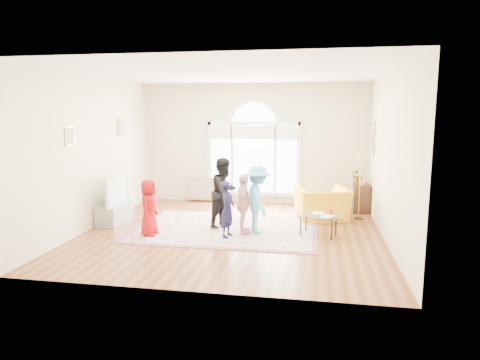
% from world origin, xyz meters
% --- Properties ---
extents(ground, '(6.00, 6.00, 0.00)m').
position_xyz_m(ground, '(0.00, 0.00, 0.00)').
color(ground, '#593013').
rests_on(ground, ground).
extents(room_shell, '(6.00, 6.00, 6.00)m').
position_xyz_m(room_shell, '(0.01, 2.83, 1.57)').
color(room_shell, beige).
rests_on(room_shell, ground).
extents(area_rug, '(3.60, 2.60, 0.02)m').
position_xyz_m(area_rug, '(-0.18, 0.24, 0.01)').
color(area_rug, beige).
rests_on(area_rug, ground).
extents(rug_border, '(3.80, 2.80, 0.01)m').
position_xyz_m(rug_border, '(-0.18, 0.24, 0.01)').
color(rug_border, '#875262').
rests_on(rug_border, ground).
extents(tv_console, '(0.45, 1.00, 0.42)m').
position_xyz_m(tv_console, '(-2.75, 0.30, 0.21)').
color(tv_console, gray).
rests_on(tv_console, ground).
extents(television, '(0.17, 1.12, 0.64)m').
position_xyz_m(television, '(-2.74, 0.30, 0.74)').
color(television, black).
rests_on(television, tv_console).
extents(coffee_table, '(1.11, 0.87, 0.54)m').
position_xyz_m(coffee_table, '(1.73, 0.05, 0.40)').
color(coffee_table, silver).
rests_on(coffee_table, ground).
extents(armchair, '(1.36, 1.26, 0.74)m').
position_xyz_m(armchair, '(1.82, 1.39, 0.37)').
color(armchair, yellow).
rests_on(armchair, ground).
extents(side_cabinet, '(0.40, 0.50, 0.70)m').
position_xyz_m(side_cabinet, '(2.78, 2.31, 0.35)').
color(side_cabinet, black).
rests_on(side_cabinet, ground).
extents(floor_lamp, '(0.26, 0.26, 1.51)m').
position_xyz_m(floor_lamp, '(2.66, 1.61, 1.28)').
color(floor_lamp, black).
rests_on(floor_lamp, ground).
extents(plant_pedestal, '(0.20, 0.20, 0.70)m').
position_xyz_m(plant_pedestal, '(2.70, 2.47, 0.35)').
color(plant_pedestal, white).
rests_on(plant_pedestal, ground).
extents(potted_plant, '(0.37, 0.33, 0.40)m').
position_xyz_m(potted_plant, '(2.70, 2.47, 0.90)').
color(potted_plant, '#33722D').
rests_on(potted_plant, plant_pedestal).
extents(leaning_picture, '(0.80, 0.14, 0.62)m').
position_xyz_m(leaning_picture, '(-1.46, 2.90, 0.00)').
color(leaning_picture, tan).
rests_on(leaning_picture, ground).
extents(child_red, '(0.39, 0.57, 1.12)m').
position_xyz_m(child_red, '(-1.59, -0.54, 0.58)').
color(child_red, '#A30B10').
rests_on(child_red, area_rug).
extents(child_navy, '(0.34, 0.45, 1.11)m').
position_xyz_m(child_navy, '(-0.03, -0.39, 0.57)').
color(child_navy, '#161636').
rests_on(child_navy, area_rug).
extents(child_black, '(0.81, 0.89, 1.48)m').
position_xyz_m(child_black, '(-0.24, 0.36, 0.76)').
color(child_black, black).
rests_on(child_black, area_rug).
extents(child_pink, '(0.42, 0.75, 1.21)m').
position_xyz_m(child_pink, '(0.24, -0.11, 0.62)').
color(child_pink, '#F6ADB5').
rests_on(child_pink, area_rug).
extents(child_blue, '(0.80, 1.02, 1.38)m').
position_xyz_m(child_blue, '(0.51, 0.00, 0.71)').
color(child_blue, '#57B5E9').
rests_on(child_blue, area_rug).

